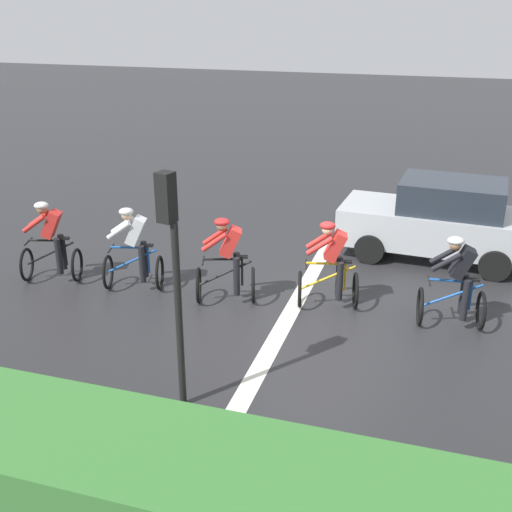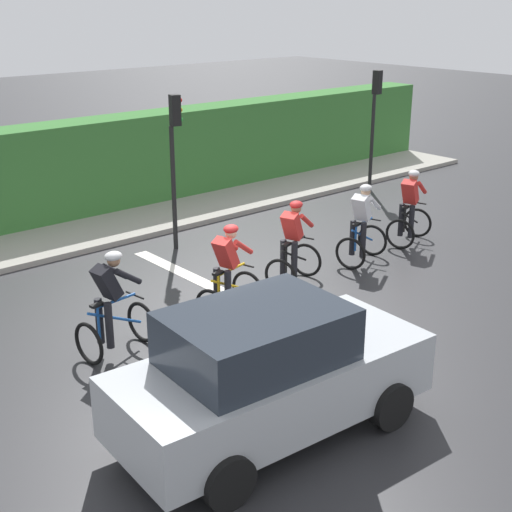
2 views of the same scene
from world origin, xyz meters
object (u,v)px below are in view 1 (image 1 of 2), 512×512
Objects in this scene: car_silver at (440,220)px; traffic_light_near_crossing at (172,258)px; cyclist_lead at (51,244)px; cyclist_mid at (228,263)px; cyclist_fourth at (331,267)px; cyclist_second at (134,251)px; cyclist_trailing at (456,285)px.

traffic_light_near_crossing reaches higher than car_silver.
cyclist_lead is 0.40× the size of car_silver.
cyclist_fourth is (0.36, -1.86, 0.00)m from cyclist_mid.
cyclist_mid is 1.89m from cyclist_fourth.
cyclist_fourth is 4.12m from traffic_light_near_crossing.
car_silver is (3.40, -5.59, 0.08)m from cyclist_second.
cyclist_trailing is (0.24, -4.03, 0.00)m from cyclist_mid.
cyclist_second is 0.40× the size of car_silver.
cyclist_lead is 3.68m from cyclist_mid.
car_silver is 7.53m from traffic_light_near_crossing.
traffic_light_near_crossing is at bearing 154.02° from car_silver.
traffic_light_near_crossing reaches higher than cyclist_fourth.
car_silver reaches higher than cyclist_trailing.
cyclist_lead is 1.00× the size of cyclist_second.
traffic_light_near_crossing reaches higher than cyclist_second.
car_silver is at bearing -58.65° from cyclist_second.
cyclist_second is 6.54m from car_silver.
cyclist_second is (0.14, -1.76, 0.00)m from cyclist_lead.
cyclist_lead is 0.50× the size of traffic_light_near_crossing.
cyclist_mid is 4.04m from cyclist_trailing.
traffic_light_near_crossing is at bearing -127.20° from cyclist_lead.
traffic_light_near_crossing is at bearing 158.14° from cyclist_fourth.
cyclist_trailing is at bearing -173.42° from car_silver.
car_silver reaches higher than cyclist_mid.
cyclist_second is 3.79m from cyclist_fourth.
cyclist_second and cyclist_fourth have the same top height.
cyclist_second is at bearing 89.24° from cyclist_mid.
car_silver is at bearing -30.45° from cyclist_fourth.
cyclist_trailing is 5.20m from traffic_light_near_crossing.
cyclist_lead and cyclist_second have the same top height.
cyclist_second is at bearing -85.31° from cyclist_lead.
cyclist_trailing is 3.21m from car_silver.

